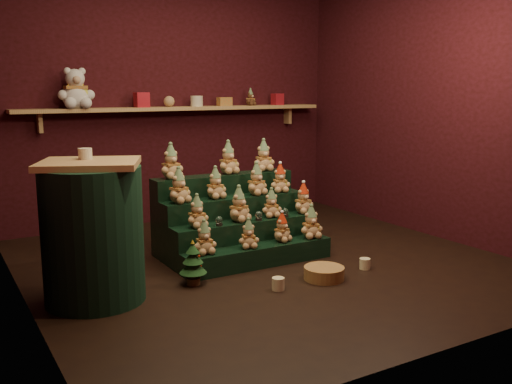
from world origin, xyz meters
TOP-DOWN VIEW (x-y plane):
  - ground at (0.00, 0.00)m, footprint 4.00×4.00m
  - back_wall at (0.00, 2.05)m, footprint 4.00×0.10m
  - front_wall at (0.00, -2.05)m, footprint 4.00×0.10m
  - left_wall at (-2.05, 0.00)m, footprint 0.10×4.00m
  - right_wall at (2.05, 0.00)m, footprint 0.10×4.00m
  - back_shelf at (0.00, 1.87)m, footprint 3.60×0.26m
  - riser_tier_front at (-0.10, -0.04)m, footprint 1.40×0.22m
  - riser_tier_midfront at (-0.10, 0.18)m, footprint 1.40×0.22m
  - riser_tier_midback at (-0.10, 0.40)m, footprint 1.40×0.22m
  - riser_tier_back at (-0.10, 0.62)m, footprint 1.40×0.22m
  - teddy_0 at (-0.61, -0.02)m, footprint 0.21×0.19m
  - teddy_1 at (-0.21, -0.05)m, footprint 0.22×0.20m
  - teddy_2 at (0.15, -0.02)m, footprint 0.24×0.23m
  - teddy_3 at (0.44, -0.05)m, footprint 0.24×0.22m
  - teddy_4 at (-0.59, 0.17)m, footprint 0.22×0.20m
  - teddy_5 at (-0.17, 0.19)m, footprint 0.29×0.27m
  - teddy_6 at (0.17, 0.18)m, footprint 0.22×0.20m
  - teddy_7 at (0.52, 0.18)m, footprint 0.22×0.20m
  - teddy_8 at (-0.65, 0.39)m, footprint 0.28×0.26m
  - teddy_9 at (-0.29, 0.42)m, footprint 0.23×0.22m
  - teddy_10 at (0.12, 0.38)m, footprint 0.25×0.24m
  - teddy_11 at (0.39, 0.39)m, footprint 0.23×0.22m
  - teddy_12 at (-0.62, 0.64)m, footprint 0.25×0.24m
  - teddy_13 at (-0.04, 0.63)m, footprint 0.25×0.23m
  - teddy_14 at (0.35, 0.63)m, footprint 0.24×0.22m
  - snow_globe_a at (-0.40, 0.12)m, footprint 0.06×0.06m
  - snow_globe_b at (-0.01, 0.12)m, footprint 0.06×0.06m
  - snow_globe_c at (0.28, 0.12)m, footprint 0.06×0.06m
  - side_table at (-1.55, -0.15)m, footprint 0.84×0.78m
  - table_ornament at (-1.55, -0.05)m, footprint 0.10×0.10m
  - mini_christmas_tree at (-0.80, -0.20)m, footprint 0.22×0.22m
  - mug_left at (-0.28, -0.64)m, footprint 0.10×0.10m
  - mug_right at (0.63, -0.58)m, footprint 0.09×0.09m
  - wicker_basket at (0.17, -0.62)m, footprint 0.36×0.36m
  - white_bear at (-1.15, 1.84)m, footprint 0.38×0.35m
  - brown_bear at (0.90, 1.84)m, footprint 0.18×0.17m
  - gift_tin_red_a at (-0.45, 1.85)m, footprint 0.14×0.14m
  - gift_tin_cream at (0.20, 1.85)m, footprint 0.14×0.14m
  - gift_tin_red_b at (1.29, 1.85)m, footprint 0.12×0.12m
  - shelf_plush_ball at (-0.14, 1.85)m, footprint 0.12×0.12m
  - scarf_gift_box at (0.55, 1.85)m, footprint 0.16×0.10m

SIDE VIEW (x-z plane):
  - ground at x=0.00m, z-range 0.00..0.00m
  - mug_right at x=0.63m, z-range 0.00..0.09m
  - mug_left at x=-0.28m, z-range 0.00..0.10m
  - wicker_basket at x=0.17m, z-range 0.00..0.10m
  - riser_tier_front at x=-0.10m, z-range 0.00..0.18m
  - mini_christmas_tree at x=-0.80m, z-range -0.01..0.36m
  - riser_tier_midfront at x=-0.10m, z-range 0.00..0.36m
  - riser_tier_midback at x=-0.10m, z-range 0.00..0.54m
  - teddy_1 at x=-0.21m, z-range 0.18..0.43m
  - teddy_2 at x=0.15m, z-range 0.18..0.44m
  - teddy_0 at x=-0.61m, z-range 0.18..0.46m
  - teddy_3 at x=0.44m, z-range 0.18..0.48m
  - riser_tier_back at x=-0.10m, z-range 0.00..0.72m
  - snow_globe_c at x=0.28m, z-range 0.36..0.44m
  - snow_globe_a at x=-0.40m, z-range 0.36..0.44m
  - snow_globe_b at x=-0.01m, z-range 0.36..0.45m
  - teddy_6 at x=0.17m, z-range 0.36..0.62m
  - teddy_4 at x=-0.59m, z-range 0.36..0.64m
  - teddy_7 at x=0.52m, z-range 0.36..0.64m
  - side_table at x=-1.55m, z-range -0.01..1.02m
  - teddy_5 at x=-0.17m, z-range 0.36..0.67m
  - teddy_11 at x=0.39m, z-range 0.54..0.81m
  - teddy_9 at x=-0.29m, z-range 0.54..0.82m
  - teddy_10 at x=0.12m, z-range 0.54..0.84m
  - teddy_8 at x=-0.65m, z-range 0.54..0.84m
  - teddy_14 at x=0.35m, z-range 0.72..1.02m
  - teddy_13 at x=-0.04m, z-range 0.72..1.03m
  - teddy_12 at x=-0.62m, z-range 0.72..1.03m
  - table_ornament at x=-1.55m, z-range 1.03..1.10m
  - back_shelf at x=0.00m, z-range 1.17..1.41m
  - scarf_gift_box at x=0.55m, z-range 1.32..1.42m
  - gift_tin_cream at x=0.20m, z-range 1.32..1.44m
  - shelf_plush_ball at x=-0.14m, z-range 1.32..1.44m
  - gift_tin_red_b at x=1.29m, z-range 1.32..1.46m
  - back_wall at x=0.00m, z-range 0.00..2.80m
  - front_wall at x=0.00m, z-range 0.00..2.80m
  - left_wall at x=-2.05m, z-range 0.00..2.80m
  - right_wall at x=2.05m, z-range 0.00..2.80m
  - gift_tin_red_a at x=-0.45m, z-range 1.32..1.48m
  - brown_bear at x=0.90m, z-range 1.32..1.52m
  - white_bear at x=-1.15m, z-range 1.32..1.83m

